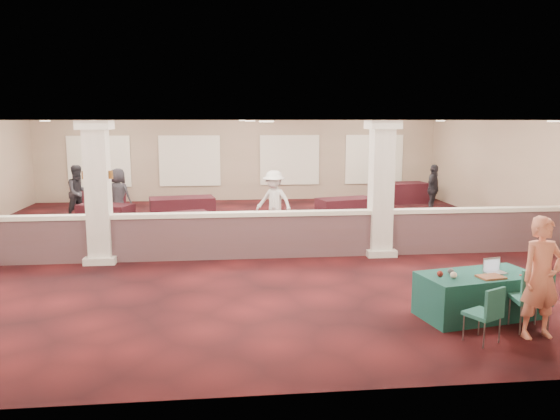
{
  "coord_description": "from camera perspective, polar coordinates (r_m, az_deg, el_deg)",
  "views": [
    {
      "loc": [
        -0.74,
        -13.97,
        3.21
      ],
      "look_at": [
        0.54,
        -2.0,
        1.22
      ],
      "focal_mm": 35.0,
      "sensor_mm": 36.0,
      "label": 1
    }
  ],
  "objects": [
    {
      "name": "ground",
      "position": [
        14.36,
        -3.01,
        -3.53
      ],
      "size": [
        16.0,
        16.0,
        0.0
      ],
      "primitive_type": "plane",
      "color": "#411012",
      "rests_on": "ground"
    },
    {
      "name": "wall_back",
      "position": [
        22.04,
        -4.19,
        5.2
      ],
      "size": [
        16.0,
        0.04,
        3.2
      ],
      "primitive_type": "cube",
      "color": "gray",
      "rests_on": "ground"
    },
    {
      "name": "wall_front",
      "position": [
        6.23,
        0.89,
        -5.59
      ],
      "size": [
        16.0,
        0.04,
        3.2
      ],
      "primitive_type": "cube",
      "color": "gray",
      "rests_on": "ground"
    },
    {
      "name": "wall_right",
      "position": [
        16.56,
        25.82,
        2.89
      ],
      "size": [
        0.04,
        16.0,
        3.2
      ],
      "primitive_type": "cube",
      "color": "gray",
      "rests_on": "ground"
    },
    {
      "name": "ceiling",
      "position": [
        13.99,
        -3.13,
        9.35
      ],
      "size": [
        16.0,
        16.0,
        0.02
      ],
      "primitive_type": "cube",
      "color": "white",
      "rests_on": "wall_back"
    },
    {
      "name": "partition_wall",
      "position": [
        12.77,
        -2.67,
        -2.54
      ],
      "size": [
        15.6,
        0.28,
        1.1
      ],
      "color": "brown",
      "rests_on": "ground"
    },
    {
      "name": "column_left",
      "position": [
        12.87,
        -18.46,
        1.9
      ],
      "size": [
        0.72,
        0.72,
        3.2
      ],
      "color": "silver",
      "rests_on": "ground"
    },
    {
      "name": "column_right",
      "position": [
        13.12,
        10.51,
        2.36
      ],
      "size": [
        0.72,
        0.72,
        3.2
      ],
      "color": "silver",
      "rests_on": "ground"
    },
    {
      "name": "sconce_left",
      "position": [
        12.9,
        -19.76,
        3.47
      ],
      "size": [
        0.12,
        0.12,
        0.18
      ],
      "color": "brown",
      "rests_on": "column_left"
    },
    {
      "name": "sconce_right",
      "position": [
        12.78,
        -17.32,
        3.55
      ],
      "size": [
        0.12,
        0.12,
        0.18
      ],
      "color": "brown",
      "rests_on": "column_left"
    },
    {
      "name": "near_table",
      "position": [
        9.64,
        19.9,
        -8.37
      ],
      "size": [
        2.02,
        1.28,
        0.72
      ],
      "primitive_type": "cube",
      "rotation": [
        0.0,
        0.0,
        0.19
      ],
      "color": "#103C38",
      "rests_on": "ground"
    },
    {
      "name": "conf_chair_main",
      "position": [
        9.19,
        24.92,
        -8.02
      ],
      "size": [
        0.56,
        0.56,
        1.01
      ],
      "rotation": [
        0.0,
        0.0,
        -0.11
      ],
      "color": "#206050",
      "rests_on": "ground"
    },
    {
      "name": "conf_chair_side",
      "position": [
        8.52,
        20.86,
        -9.75
      ],
      "size": [
        0.57,
        0.57,
        0.85
      ],
      "rotation": [
        0.0,
        0.0,
        0.47
      ],
      "color": "#206050",
      "rests_on": "ground"
    },
    {
      "name": "woman",
      "position": [
        8.95,
        25.64,
        -6.4
      ],
      "size": [
        0.71,
        0.51,
        1.83
      ],
      "primitive_type": "imported",
      "rotation": [
        0.0,
        0.0,
        0.12
      ],
      "color": "#F28669",
      "rests_on": "ground"
    },
    {
      "name": "far_table_front_left",
      "position": [
        17.58,
        -17.75,
        -0.48
      ],
      "size": [
        1.79,
        1.34,
        0.65
      ],
      "primitive_type": "cube",
      "rotation": [
        0.0,
        0.0,
        -0.37
      ],
      "color": "black",
      "rests_on": "ground"
    },
    {
      "name": "far_table_front_center",
      "position": [
        14.61,
        -10.95,
        -1.92
      ],
      "size": [
        2.1,
        1.52,
        0.77
      ],
      "primitive_type": "cube",
      "rotation": [
        0.0,
        0.0,
        0.33
      ],
      "color": "black",
      "rests_on": "ground"
    },
    {
      "name": "far_table_front_right",
      "position": [
        17.65,
        6.86,
        0.06
      ],
      "size": [
        1.96,
        1.33,
        0.73
      ],
      "primitive_type": "cube",
      "rotation": [
        0.0,
        0.0,
        0.26
      ],
      "color": "black",
      "rests_on": "ground"
    },
    {
      "name": "far_table_back_left",
      "position": [
        21.14,
        -18.11,
        1.12
      ],
      "size": [
        1.8,
        1.23,
        0.66
      ],
      "primitive_type": "cube",
      "rotation": [
        0.0,
        0.0,
        0.27
      ],
      "color": "black",
      "rests_on": "ground"
    },
    {
      "name": "far_table_back_center",
      "position": [
        17.45,
        -10.17,
        -0.0
      ],
      "size": [
        2.12,
        1.31,
        0.8
      ],
      "primitive_type": "cube",
      "rotation": [
        0.0,
        0.0,
        0.17
      ],
      "color": "black",
      "rests_on": "ground"
    },
    {
      "name": "far_table_back_right",
      "position": [
        21.81,
        12.57,
        1.77
      ],
      "size": [
        2.04,
        1.18,
        0.79
      ],
      "primitive_type": "cube",
      "rotation": [
        0.0,
        0.0,
        0.11
      ],
      "color": "black",
      "rests_on": "ground"
    },
    {
      "name": "attendee_a",
      "position": [
        18.69,
        -20.27,
        1.7
      ],
      "size": [
        0.96,
        0.92,
        1.78
      ],
      "primitive_type": "imported",
      "rotation": [
        0.0,
        0.0,
        0.71
      ],
      "color": "black",
      "rests_on": "ground"
    },
    {
      "name": "attendee_b",
      "position": [
        15.79,
        -0.63,
        0.94
      ],
      "size": [
        1.23,
        1.08,
        1.77
      ],
      "primitive_type": "imported",
      "rotation": [
        0.0,
        0.0,
        -0.62
      ],
      "color": "silver",
      "rests_on": "ground"
    },
    {
      "name": "attendee_c",
      "position": [
        19.53,
        15.71,
        2.12
      ],
      "size": [
        0.98,
        1.08,
        1.7
      ],
      "primitive_type": "imported",
      "rotation": [
        0.0,
        0.0,
        0.92
      ],
      "color": "black",
      "rests_on": "ground"
    },
    {
      "name": "attendee_d",
      "position": [
        17.93,
        -16.54,
        1.47
      ],
      "size": [
        0.95,
        0.73,
        1.71
      ],
      "primitive_type": "imported",
      "rotation": [
        0.0,
        0.0,
        2.77
      ],
      "color": "black",
      "rests_on": "ground"
    },
    {
      "name": "laptop_base",
      "position": [
        9.68,
        21.61,
        -6.12
      ],
      "size": [
        0.36,
        0.29,
        0.02
      ],
      "primitive_type": "cube",
      "rotation": [
        0.0,
        0.0,
        0.19
      ],
      "color": "#BBBBC0",
      "rests_on": "near_table"
    },
    {
      "name": "laptop_screen",
      "position": [
        9.74,
        21.23,
        -5.29
      ],
      "size": [
        0.32,
        0.07,
        0.22
      ],
      "primitive_type": "cube",
      "rotation": [
        0.0,
        0.0,
        0.19
      ],
      "color": "#BBBBC0",
      "rests_on": "near_table"
    },
    {
      "name": "screen_glow",
      "position": [
        9.74,
        21.25,
        -5.38
      ],
      "size": [
        0.29,
        0.06,
        0.19
      ],
      "primitive_type": "cube",
      "rotation": [
        0.0,
        0.0,
        0.19
      ],
      "color": "silver",
      "rests_on": "near_table"
    },
    {
      "name": "knitting",
      "position": [
        9.38,
        21.18,
        -6.54
      ],
      "size": [
        0.45,
        0.37,
        0.03
      ],
      "primitive_type": "cube",
      "rotation": [
        0.0,
        0.0,
        0.19
      ],
      "color": "#A84B1A",
      "rests_on": "near_table"
    },
    {
      "name": "yarn_cream",
      "position": [
        9.14,
        17.68,
        -6.5
      ],
      "size": [
        0.11,
        0.11,
        0.11
      ],
      "primitive_type": "sphere",
      "color": "#F0DBC6",
      "rests_on": "near_table"
    },
    {
      "name": "yarn_red",
      "position": [
        9.17,
        16.38,
        -6.41
      ],
      "size": [
        0.1,
        0.1,
        0.1
      ],
      "primitive_type": "sphere",
      "color": "maroon",
      "rests_on": "near_table"
    },
    {
      "name": "yarn_grey",
      "position": [
        9.36,
        17.41,
        -6.12
      ],
      "size": [
        0.1,
        0.1,
        0.1
      ],
      "primitive_type": "sphere",
      "color": "#444449",
      "rests_on": "near_table"
    },
    {
      "name": "scissors",
      "position": [
        9.73,
        24.04,
        -6.21
      ],
      "size": [
        0.12,
        0.05,
        0.01
      ],
      "primitive_type": "cube",
      "rotation": [
        0.0,
        0.0,
        0.19
      ],
      "color": "red",
      "rests_on": "near_table"
    }
  ]
}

